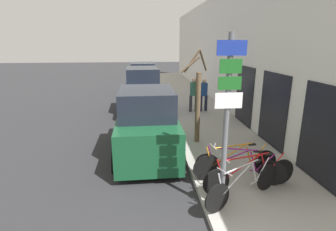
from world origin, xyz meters
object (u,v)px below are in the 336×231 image
Objects in this scene: parked_car_0 at (147,125)px; bicycle_1 at (250,175)px; parked_car_1 at (143,92)px; parked_car_2 at (143,79)px; bicycle_3 at (236,163)px; signpost at (227,117)px; pedestrian_near at (204,93)px; bicycle_2 at (239,167)px; pedestrian_far at (194,92)px; bicycle_0 at (244,185)px; street_tree at (197,101)px.

bicycle_1 is at bearing -48.37° from parked_car_0.
parked_car_1 is 1.05× the size of parked_car_2.
parked_car_1 reaches higher than parked_car_0.
parked_car_0 reaches higher than bicycle_3.
signpost is at bearing 142.28° from bicycle_3.
bicycle_1 is 0.56× the size of parked_car_2.
pedestrian_near is at bearing -14.03° from parked_car_1.
bicycle_1 is 1.14× the size of bicycle_2.
signpost is 2.01m from bicycle_1.
signpost reaches higher than parked_car_2.
bicycle_0 is at bearing 81.30° from pedestrian_far.
signpost reaches higher than pedestrian_far.
parked_car_2 is at bearing -0.55° from bicycle_1.
pedestrian_near is at bearing -34.20° from bicycle_0.
bicycle_2 is at bearing -80.23° from street_tree.
parked_car_1 is at bearing 90.59° from parked_car_0.
bicycle_2 is 0.49× the size of parked_car_2.
parked_car_0 is at bearing -91.04° from parked_car_1.
pedestrian_far is (2.68, -0.69, 0.08)m from parked_car_1.
parked_car_1 reaches higher than bicycle_3.
parked_car_0 is (-2.35, 2.08, 0.48)m from bicycle_3.
parked_car_2 is 10.92m from street_tree.
parked_car_0 is at bearing 57.33° from pedestrian_far.
bicycle_3 is at bearing -38.04° from bicycle_0.
bicycle_0 is 8.32m from pedestrian_near.
parked_car_0 is at bearing 66.70° from bicycle_2.
parked_car_1 is (-2.45, 7.83, 0.55)m from bicycle_3.
bicycle_0 is at bearing 162.95° from bicycle_3.
bicycle_2 is at bearing 175.73° from bicycle_3.
bicycle_1 is (0.33, 0.43, 0.01)m from bicycle_0.
bicycle_0 is 0.87× the size of bicycle_3.
parked_car_0 is 0.95× the size of parked_car_2.
parked_car_0 reaches higher than bicycle_0.
bicycle_0 is at bearing 70.91° from pedestrian_near.
signpost is 8.54m from pedestrian_far.
pedestrian_near is at bearing -12.62° from bicycle_3.
parked_car_0 is 5.68m from pedestrian_far.
parked_car_1 reaches higher than pedestrian_near.
signpost is at bearing 113.69° from bicycle_1.
parked_car_0 is (-2.14, 3.17, 0.49)m from bicycle_0.
bicycle_3 is 0.51× the size of parked_car_1.
bicycle_1 is at bearing -175.41° from bicycle_3.
parked_car_2 reaches higher than bicycle_1.
street_tree is at bearing 30.81° from bicycle_2.
parked_car_0 is (-2.48, 2.74, 0.48)m from bicycle_1.
parked_car_0 is at bearing 46.04° from pedestrian_near.
parked_car_0 is at bearing -159.49° from street_tree.
parked_car_2 reaches higher than parked_car_0.
pedestrian_near is 0.97× the size of pedestrian_far.
street_tree reaches higher than bicycle_2.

